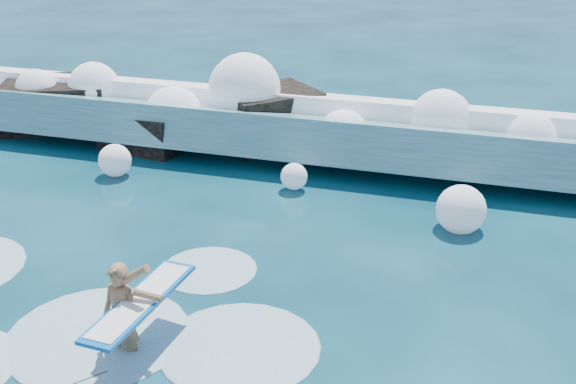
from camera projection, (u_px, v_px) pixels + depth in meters
name	position (u px, v px, depth m)	size (l,w,h in m)	color
ground	(156.00, 302.00, 11.04)	(200.00, 200.00, 0.00)	#072A3B
breaking_wave	(295.00, 128.00, 16.96)	(19.24, 2.94, 1.66)	teal
rock_cluster	(148.00, 117.00, 18.11)	(8.65, 3.47, 1.52)	black
surfer_with_board	(126.00, 314.00, 9.66)	(0.92, 2.81, 1.60)	#946C45
wave_spray	(287.00, 113.00, 16.64)	(15.10, 4.61, 2.31)	white
surf_foam	(79.00, 321.00, 10.57)	(8.75, 5.27, 0.13)	silver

